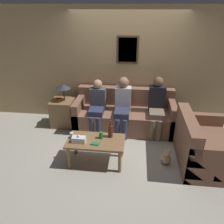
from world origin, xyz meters
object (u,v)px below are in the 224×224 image
object	(u,v)px
couch_main	(125,115)
person_middle	(123,103)
person_right	(157,104)
coffee_table	(96,144)
couch_side	(202,147)
drinking_glass	(72,135)
wine_bottle	(110,131)
person_left	(97,104)
teddy_bear	(166,157)

from	to	relation	value
couch_main	person_middle	distance (m)	0.39
person_right	couch_main	bearing A→B (deg)	169.16
couch_main	person_right	xyz separation A→B (m)	(0.68, -0.13, 0.37)
person_right	coffee_table	bearing A→B (deg)	-133.14
couch_side	person_middle	distance (m)	1.79
couch_main	drinking_glass	bearing A→B (deg)	-123.51
couch_side	wine_bottle	xyz separation A→B (m)	(-1.63, -0.09, 0.27)
person_left	person_right	xyz separation A→B (m)	(1.28, 0.04, 0.05)
person_middle	person_right	world-z (taller)	person_right
coffee_table	teddy_bear	distance (m)	1.28
couch_side	person_right	xyz separation A→B (m)	(-0.76, 0.95, 0.37)
person_left	wine_bottle	bearing A→B (deg)	-67.46
wine_bottle	drinking_glass	distance (m)	0.68
coffee_table	wine_bottle	world-z (taller)	wine_bottle
coffee_table	wine_bottle	bearing A→B (deg)	30.87
couch_side	teddy_bear	size ratio (longest dim) A/B	4.31
person_middle	teddy_bear	xyz separation A→B (m)	(0.87, -1.06, -0.55)
couch_side	person_left	size ratio (longest dim) A/B	1.10
couch_main	person_middle	world-z (taller)	person_middle
couch_side	teddy_bear	xyz separation A→B (m)	(-0.62, -0.13, -0.19)
person_right	person_left	bearing A→B (deg)	-178.21
teddy_bear	coffee_table	bearing A→B (deg)	-175.10
drinking_glass	person_left	size ratio (longest dim) A/B	0.09
wine_bottle	couch_main	bearing A→B (deg)	81.12
couch_main	wine_bottle	bearing A→B (deg)	-98.88
person_middle	couch_main	bearing A→B (deg)	73.94
couch_side	coffee_table	xyz separation A→B (m)	(-1.87, -0.23, 0.08)
drinking_glass	person_left	xyz separation A→B (m)	(0.26, 1.11, 0.12)
couch_main	coffee_table	bearing A→B (deg)	-107.85
person_right	person_middle	bearing A→B (deg)	-178.77
couch_main	teddy_bear	size ratio (longest dim) A/B	7.45
person_right	teddy_bear	bearing A→B (deg)	-82.54
couch_main	person_left	world-z (taller)	person_left
couch_side	teddy_bear	bearing A→B (deg)	101.56
person_middle	wine_bottle	bearing A→B (deg)	-97.82
couch_side	person_middle	bearing A→B (deg)	58.02
couch_side	person_middle	size ratio (longest dim) A/B	1.04
person_left	person_middle	distance (m)	0.56
drinking_glass	teddy_bear	distance (m)	1.72
coffee_table	person_middle	size ratio (longest dim) A/B	0.82
couch_main	teddy_bear	world-z (taller)	couch_main
teddy_bear	person_left	bearing A→B (deg)	143.97
couch_main	teddy_bear	distance (m)	1.47
teddy_bear	couch_main	bearing A→B (deg)	124.39
person_left	teddy_bear	bearing A→B (deg)	-36.03
coffee_table	person_middle	xyz separation A→B (m)	(0.38, 1.16, 0.28)
wine_bottle	person_left	world-z (taller)	person_left
couch_side	coffee_table	distance (m)	1.88
drinking_glass	wine_bottle	bearing A→B (deg)	10.03
person_middle	person_left	bearing A→B (deg)	-177.47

